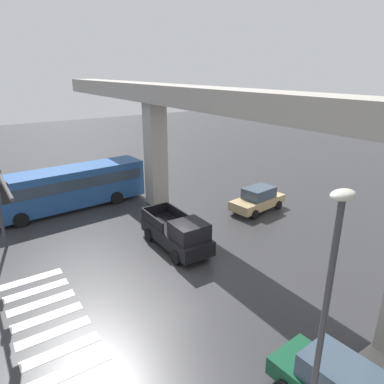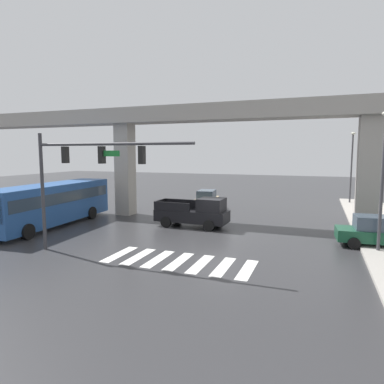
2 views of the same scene
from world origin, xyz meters
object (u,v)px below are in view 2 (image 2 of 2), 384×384
city_bus (52,202)px  traffic_signal_mast (83,165)px  pickup_truck (196,213)px  sedan_dark_green (378,232)px  sedan_tan (206,199)px  street_lamp_far_north (352,159)px  street_lamp_mid_block (360,161)px  street_lamp_near_corner (383,165)px  fire_hydrant (359,225)px

city_bus → traffic_signal_mast: traffic_signal_mast is taller
pickup_truck → city_bus: size_ratio=0.47×
pickup_truck → sedan_dark_green: size_ratio=1.16×
city_bus → traffic_signal_mast: bearing=-36.3°
city_bus → sedan_tan: 13.63m
street_lamp_far_north → street_lamp_mid_block: bearing=-90.0°
city_bus → street_lamp_near_corner: street_lamp_near_corner is taller
sedan_tan → traffic_signal_mast: (-1.27, -15.94, 3.71)m
pickup_truck → fire_hydrant: size_ratio=6.03×
street_lamp_far_north → street_lamp_near_corner: bearing=-90.0°
sedan_tan → street_lamp_far_north: street_lamp_far_north is taller
city_bus → sedan_dark_green: city_bus is taller
sedan_dark_green → street_lamp_far_north: size_ratio=0.61×
street_lamp_near_corner → fire_hydrant: street_lamp_near_corner is taller
street_lamp_near_corner → street_lamp_far_north: size_ratio=1.00×
city_bus → street_lamp_near_corner: 20.96m
sedan_tan → traffic_signal_mast: size_ratio=0.52×
street_lamp_mid_block → fire_hydrant: bearing=-93.9°
street_lamp_near_corner → pickup_truck: bearing=166.9°
sedan_dark_green → fire_hydrant: 3.82m
sedan_tan → fire_hydrant: 13.52m
pickup_truck → sedan_dark_green: 11.22m
sedan_dark_green → street_lamp_mid_block: size_ratio=0.61×
traffic_signal_mast → street_lamp_far_north: size_ratio=1.20×
sedan_tan → fire_hydrant: bearing=-23.3°
sedan_tan → sedan_dark_green: size_ratio=1.02×
pickup_truck → sedan_dark_green: bearing=-6.5°
fire_hydrant → city_bus: bearing=-164.4°
traffic_signal_mast → fire_hydrant: traffic_signal_mast is taller
street_lamp_near_corner → sedan_tan: bearing=140.9°
city_bus → sedan_dark_green: bearing=5.3°
pickup_truck → city_bus: city_bus is taller
street_lamp_near_corner → city_bus: bearing=-178.3°
street_lamp_mid_block → fire_hydrant: (-0.40, -5.92, -4.13)m
city_bus → street_lamp_mid_block: 23.95m
street_lamp_mid_block → street_lamp_far_north: (0.00, 7.35, 0.00)m
street_lamp_far_north → sedan_dark_green: bearing=-89.6°
street_lamp_mid_block → pickup_truck: bearing=-142.7°
sedan_dark_green → city_bus: bearing=-174.7°
sedan_dark_green → street_lamp_near_corner: 3.93m
traffic_signal_mast → sedan_dark_green: bearing=25.7°
sedan_tan → fire_hydrant: (12.41, -5.35, -0.42)m
sedan_tan → street_lamp_far_north: size_ratio=0.62×
street_lamp_mid_block → city_bus: bearing=-150.8°
traffic_signal_mast → street_lamp_far_north: bearing=59.5°
pickup_truck → traffic_signal_mast: traffic_signal_mast is taller
street_lamp_mid_block → street_lamp_far_north: bearing=90.0°
sedan_dark_green → street_lamp_mid_block: bearing=90.7°
traffic_signal_mast → street_lamp_near_corner: 15.13m
sedan_dark_green → traffic_signal_mast: (-14.20, -6.83, 3.71)m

